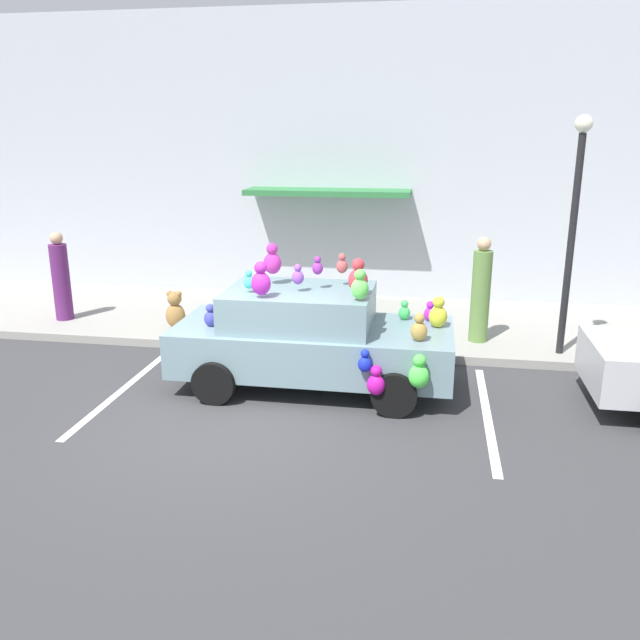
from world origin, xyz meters
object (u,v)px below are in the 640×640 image
Objects in this scene: plush_covered_car at (311,336)px; pedestrian_near_shopfront at (481,293)px; teddy_bear_on_sidewalk at (175,311)px; street_lamp_post at (574,213)px; pedestrian_walking_past at (61,279)px.

plush_covered_car reaches higher than pedestrian_near_shopfront.
street_lamp_post is at bearing -2.40° from teddy_bear_on_sidewalk.
pedestrian_near_shopfront is at bearing 161.36° from street_lamp_post.
plush_covered_car is 6.02m from pedestrian_walking_past.
street_lamp_post is at bearing 24.73° from plush_covered_car.
pedestrian_walking_past is (-9.56, 0.50, -1.57)m from street_lamp_post.
plush_covered_car is 4.77m from street_lamp_post.
street_lamp_post reaches higher than pedestrian_walking_past.
teddy_bear_on_sidewalk is at bearing 177.60° from street_lamp_post.
plush_covered_car is 2.37× the size of pedestrian_walking_past.
street_lamp_post is at bearing -18.64° from pedestrian_near_shopfront.
teddy_bear_on_sidewalk is 0.19× the size of street_lamp_post.
pedestrian_near_shopfront is (-1.36, 0.46, -1.51)m from street_lamp_post.
teddy_bear_on_sidewalk is 0.39× the size of pedestrian_near_shopfront.
plush_covered_car reaches higher than teddy_bear_on_sidewalk.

